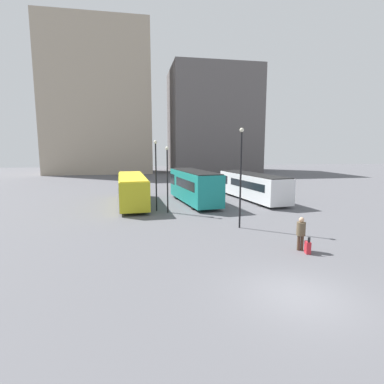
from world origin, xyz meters
The scene contains 12 objects.
ground_plane centered at (0.00, 0.00, 0.00)m, with size 160.00×160.00×0.00m, color #56565B.
building_block_left centered at (-13.09, 58.25, 15.33)m, with size 21.64×10.90×30.67m.
building_block_right centered at (11.64, 58.25, 11.30)m, with size 18.76×16.08×22.60m.
bus_0 centered at (-6.15, 19.59, 1.52)m, with size 2.99×10.87×2.78m.
bus_1 centered at (-0.19, 19.09, 1.72)m, with size 3.62×9.60×3.19m.
bus_2 centered at (6.13, 19.92, 1.49)m, with size 3.90×11.08×2.73m.
traveler centered at (2.71, 4.54, 1.06)m, with size 0.56×0.56×1.79m.
suitcase centered at (2.83, 4.04, 0.32)m, with size 0.33×0.47×0.90m.
lamp_post_0 centered at (1.09, 9.45, 3.86)m, with size 0.28×0.28×6.67m.
lamp_post_1 centered at (-3.20, 15.09, 3.24)m, with size 0.28×0.28×5.49m.
lamp_post_2 centered at (-4.07, 16.00, 3.51)m, with size 0.28×0.28×6.00m.
trash_bin centered at (-4.90, 16.67, 0.42)m, with size 0.52×0.52×0.85m.
Camera 1 is at (-5.76, -9.40, 5.39)m, focal length 28.00 mm.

